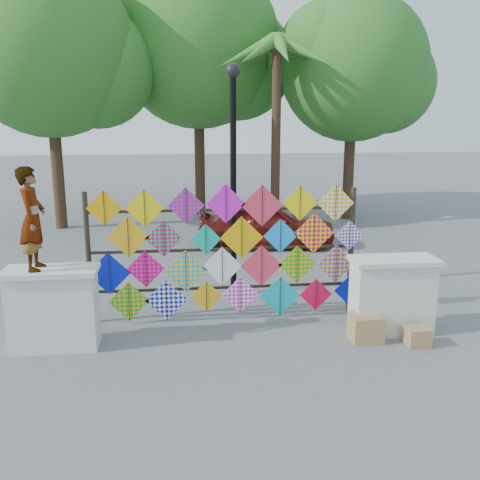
# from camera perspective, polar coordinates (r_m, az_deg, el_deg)

# --- Properties ---
(ground) EXTENTS (80.00, 80.00, 0.00)m
(ground) POSITION_cam_1_polar(r_m,az_deg,el_deg) (8.97, -1.32, -10.03)
(ground) COLOR slate
(ground) RESTS_ON ground
(parapet_left) EXTENTS (1.40, 0.65, 1.28)m
(parapet_left) POSITION_cam_1_polar(r_m,az_deg,el_deg) (8.74, -19.27, -6.87)
(parapet_left) COLOR silver
(parapet_left) RESTS_ON ground
(parapet_right) EXTENTS (1.40, 0.65, 1.28)m
(parapet_right) POSITION_cam_1_polar(r_m,az_deg,el_deg) (9.18, 15.90, -5.66)
(parapet_right) COLOR silver
(parapet_right) RESTS_ON ground
(kite_rack) EXTENTS (4.87, 0.24, 2.40)m
(kite_rack) POSITION_cam_1_polar(r_m,az_deg,el_deg) (9.27, -1.39, -1.34)
(kite_rack) COLOR black
(kite_rack) RESTS_ON ground
(tree_west) EXTENTS (5.85, 5.20, 8.01)m
(tree_west) POSITION_cam_1_polar(r_m,az_deg,el_deg) (17.71, -19.44, 18.56)
(tree_west) COLOR #44321D
(tree_west) RESTS_ON ground
(tree_mid) EXTENTS (6.30, 5.60, 8.61)m
(tree_mid) POSITION_cam_1_polar(r_m,az_deg,el_deg) (19.37, -4.20, 19.91)
(tree_mid) COLOR #44321D
(tree_mid) RESTS_ON ground
(tree_east) EXTENTS (5.40, 4.80, 7.42)m
(tree_east) POSITION_cam_1_polar(r_m,az_deg,el_deg) (18.71, 12.25, 17.47)
(tree_east) COLOR #44321D
(tree_east) RESTS_ON ground
(palm_tree) EXTENTS (3.62, 3.62, 5.83)m
(palm_tree) POSITION_cam_1_polar(r_m,az_deg,el_deg) (16.52, 3.97, 18.18)
(palm_tree) COLOR #44321D
(palm_tree) RESTS_ON ground
(vendor_woman) EXTENTS (0.37, 0.56, 1.54)m
(vendor_woman) POSITION_cam_1_polar(r_m,az_deg,el_deg) (8.43, -21.28, 2.12)
(vendor_woman) COLOR #99999E
(vendor_woman) RESTS_ON parapet_left
(sedan) EXTENTS (3.83, 1.78, 1.27)m
(sedan) POSITION_cam_1_polar(r_m,az_deg,el_deg) (14.55, 2.80, 1.76)
(sedan) COLOR maroon
(sedan) RESTS_ON ground
(lamppost) EXTENTS (0.28, 0.28, 4.46)m
(lamppost) POSITION_cam_1_polar(r_m,az_deg,el_deg) (10.29, -0.73, 8.52)
(lamppost) COLOR black
(lamppost) RESTS_ON ground
(cardboard_box_near) EXTENTS (0.49, 0.44, 0.44)m
(cardboard_box_near) POSITION_cam_1_polar(r_m,az_deg,el_deg) (8.89, 13.26, -9.09)
(cardboard_box_near) COLOR #AC8353
(cardboard_box_near) RESTS_ON ground
(cardboard_box_far) EXTENTS (0.36, 0.33, 0.30)m
(cardboard_box_far) POSITION_cam_1_polar(r_m,az_deg,el_deg) (8.96, 18.39, -9.73)
(cardboard_box_far) COLOR #AC8353
(cardboard_box_far) RESTS_ON ground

